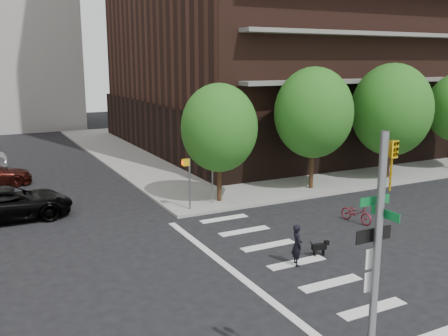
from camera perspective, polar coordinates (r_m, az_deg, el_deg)
name	(u,v)px	position (r m, az deg, el deg)	size (l,w,h in m)	color
ground	(226,278)	(17.83, 0.20, -12.49)	(120.00, 120.00, 0.00)	black
sidewalk_ne	(305,141)	(47.65, 9.20, 3.12)	(39.00, 33.00, 0.15)	gray
crosswalk	(279,267)	(18.86, 6.29, -11.13)	(3.85, 13.00, 0.01)	silver
tree_a	(219,128)	(25.82, -0.55, 4.61)	(4.00, 4.00, 5.90)	#301E11
tree_b	(314,113)	(28.93, 10.20, 6.23)	(4.50, 4.50, 6.65)	#301E11
tree_c	(392,110)	(32.90, 18.61, 6.32)	(5.00, 5.00, 6.80)	#301E11
traffic_signal	(375,299)	(10.89, 16.83, -14.18)	(0.90, 0.75, 6.00)	slate
pedestrian_signal	(194,175)	(24.99, -3.40, -0.77)	(2.18, 0.67, 2.60)	slate
parked_car_black	(10,204)	(25.84, -23.29, -3.76)	(5.72, 2.64, 1.59)	black
scooter	(356,213)	(24.25, 14.88, -4.99)	(0.61, 1.74, 0.91)	maroon
dog_walker	(297,245)	(18.80, 8.34, -8.69)	(0.38, 0.57, 1.58)	black
dog	(320,247)	(19.95, 10.92, -8.81)	(0.71, 0.31, 0.59)	black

